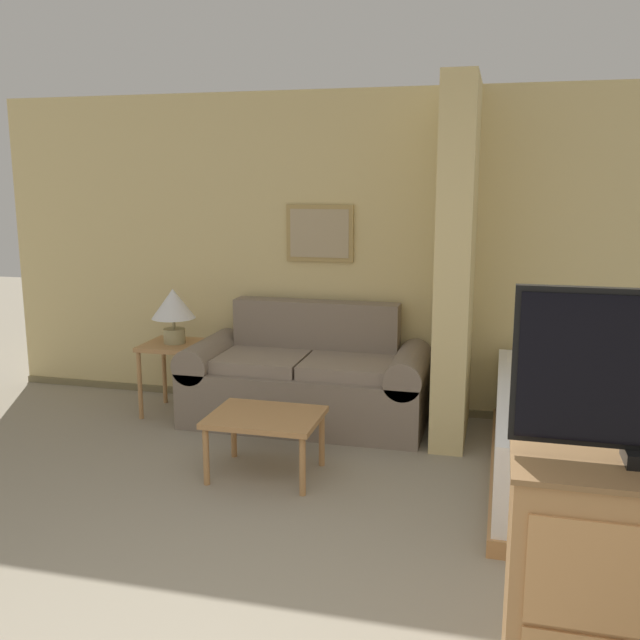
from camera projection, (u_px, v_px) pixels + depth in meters
wall_back at (383, 255)px, 5.79m from camera, size 6.76×0.16×2.60m
wall_partition_pillar at (456, 264)px, 5.16m from camera, size 0.24×0.89×2.60m
couch at (307, 380)px, 5.65m from camera, size 1.90×0.84×0.93m
coffee_table at (265, 422)px, 4.60m from camera, size 0.71×0.56×0.41m
side_table at (175, 354)px, 5.82m from camera, size 0.49×0.49×0.59m
table_lamp at (173, 307)px, 5.74m from camera, size 0.35×0.35×0.45m
bed at (632, 441)px, 4.43m from camera, size 1.70×2.17×0.60m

